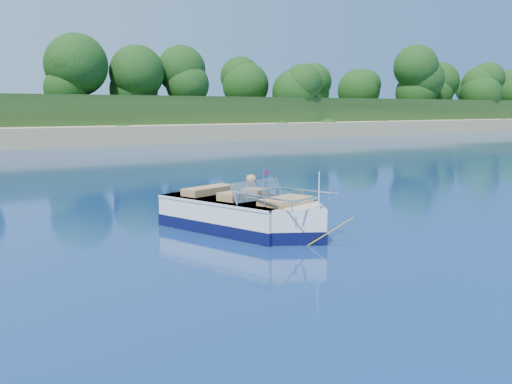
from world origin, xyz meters
The scene contains 5 objects.
ground centered at (0.00, 0.00, 0.00)m, with size 160.00×160.00×0.00m, color #0B1A4D.
treeline centered at (0.04, 41.01, 5.55)m, with size 150.00×7.12×8.19m.
motorboat centered at (-3.08, 2.57, 0.34)m, with size 2.77×5.19×1.77m.
tow_tube centered at (-1.89, 4.25, 0.09)m, with size 1.71×1.71×0.34m.
boy centered at (-1.91, 4.19, 0.00)m, with size 0.58×0.38×1.59m, color tan.
Camera 1 is at (-10.44, -8.53, 2.90)m, focal length 40.00 mm.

